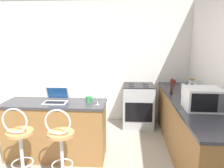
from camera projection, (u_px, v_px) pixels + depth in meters
The scene contains 15 objects.
wall_back at pixel (98, 63), 4.81m from camera, with size 12.00×0.06×2.60m.
breakfast_bar at pixel (56, 130), 3.35m from camera, with size 1.53×0.55×0.89m.
counter_right at pixel (190, 127), 3.46m from camera, with size 0.66×2.84×0.89m.
bar_stool_near at pixel (20, 146), 2.78m from camera, with size 0.40×0.40×1.01m.
bar_stool_far at pixel (61, 148), 2.74m from camera, with size 0.40×0.40×1.01m.
laptop at pixel (56, 98), 3.27m from camera, with size 0.35×0.28×0.22m.
microwave at pixel (203, 99), 2.91m from camera, with size 0.46×0.40×0.30m.
toaster at pixel (190, 90), 3.60m from camera, with size 0.24×0.25×0.19m.
stove_range at pixel (138, 106), 4.57m from camera, with size 0.62×0.61×0.89m.
storage_jar at pixel (191, 84), 4.01m from camera, with size 0.12×0.12×0.21m.
pepper_mill at pixel (171, 87), 3.73m from camera, with size 0.05×0.05×0.27m.
wine_glass_short at pixel (97, 98), 3.13m from camera, with size 0.07×0.07×0.14m.
mug_red at pixel (173, 82), 4.56m from camera, with size 0.10×0.08×0.10m.
mug_blue at pixel (190, 84), 4.35m from camera, with size 0.10×0.08×0.09m.
mug_green at pixel (89, 99), 3.27m from camera, with size 0.10×0.09×0.09m.
Camera 1 is at (0.66, -2.43, 1.82)m, focal length 35.00 mm.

